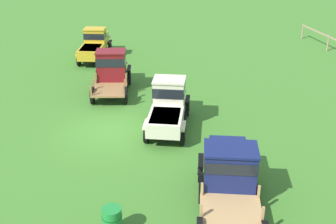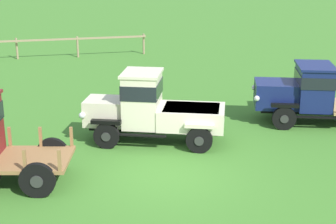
# 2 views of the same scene
# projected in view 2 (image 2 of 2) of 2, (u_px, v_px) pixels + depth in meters

# --- Properties ---
(ground_plane) EXTENTS (240.00, 240.00, 0.00)m
(ground_plane) POSITION_uv_depth(u_px,v_px,m) (167.00, 176.00, 14.14)
(ground_plane) COLOR #3D7528
(paddock_fence) EXTENTS (15.09, 0.37, 1.20)m
(paddock_fence) POSITION_uv_depth(u_px,v_px,m) (12.00, 45.00, 28.68)
(paddock_fence) COLOR #997F60
(paddock_fence) RESTS_ON ground
(vintage_truck_midrow_center) EXTENTS (4.73, 3.02, 2.30)m
(vintage_truck_midrow_center) POSITION_uv_depth(u_px,v_px,m) (151.00, 108.00, 16.40)
(vintage_truck_midrow_center) COLOR black
(vintage_truck_midrow_center) RESTS_ON ground
(vintage_truck_far_side) EXTENTS (5.45, 3.43, 2.10)m
(vintage_truck_far_side) POSITION_uv_depth(u_px,v_px,m) (309.00, 92.00, 18.31)
(vintage_truck_far_side) COLOR black
(vintage_truck_far_side) RESTS_ON ground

